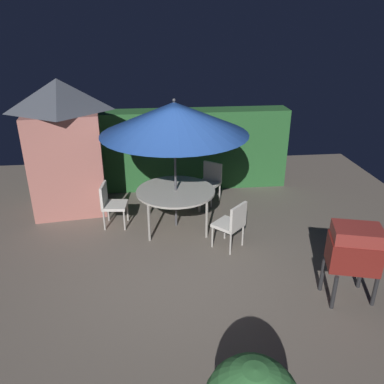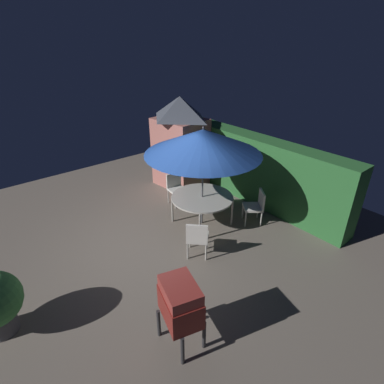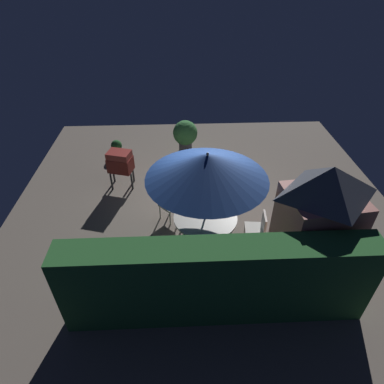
{
  "view_description": "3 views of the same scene",
  "coord_description": "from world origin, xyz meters",
  "views": [
    {
      "loc": [
        -0.37,
        -5.57,
        3.85
      ],
      "look_at": [
        0.28,
        0.5,
        1.14
      ],
      "focal_mm": 36.52,
      "sensor_mm": 36.0,
      "label": 1
    },
    {
      "loc": [
        5.04,
        -3.01,
        4.38
      ],
      "look_at": [
        0.08,
        1.08,
        1.04
      ],
      "focal_mm": 28.35,
      "sensor_mm": 36.0,
      "label": 2
    },
    {
      "loc": [
        0.64,
        7.27,
        5.92
      ],
      "look_at": [
        0.35,
        0.74,
        1.02
      ],
      "focal_mm": 29.96,
      "sensor_mm": 36.0,
      "label": 3
    }
  ],
  "objects": [
    {
      "name": "chair_far_side",
      "position": [
        0.9,
        2.54,
        0.52
      ],
      "size": [
        0.65,
        0.65,
        0.9
      ],
      "color": "silver",
      "rests_on": "ground"
    },
    {
      "name": "chair_near_shed",
      "position": [
        1.0,
        0.48,
        0.52
      ],
      "size": [
        0.65,
        0.65,
        0.9
      ],
      "color": "silver",
      "rests_on": "ground"
    },
    {
      "name": "garden_shed",
      "position": [
        -2.17,
        2.48,
        1.43
      ],
      "size": [
        1.68,
        1.45,
        2.8
      ],
      "color": "#B26B60",
      "rests_on": "ground"
    },
    {
      "name": "patio_umbrella",
      "position": [
        0.05,
        1.44,
        2.21
      ],
      "size": [
        2.75,
        2.75,
        2.56
      ],
      "color": "#4C4C51",
      "rests_on": "ground"
    },
    {
      "name": "hedge_backdrop",
      "position": [
        0.0,
        3.5,
        0.95
      ],
      "size": [
        5.8,
        0.62,
        1.91
      ],
      "color": "#28602D",
      "rests_on": "ground"
    },
    {
      "name": "chair_toward_hedge",
      "position": [
        -1.24,
        1.58,
        0.52
      ],
      "size": [
        0.51,
        0.51,
        0.9
      ],
      "color": "silver",
      "rests_on": "ground"
    },
    {
      "name": "ground_plane",
      "position": [
        0.0,
        0.0,
        0.0
      ],
      "size": [
        11.0,
        11.0,
        0.0
      ],
      "primitive_type": "plane",
      "color": "#6B6056"
    },
    {
      "name": "patio_table",
      "position": [
        0.05,
        1.44,
        0.73
      ],
      "size": [
        1.55,
        1.55,
        0.78
      ],
      "color": "#B2ADA3",
      "rests_on": "ground"
    },
    {
      "name": "bbq_grill",
      "position": [
        2.44,
        -1.09,
        0.85
      ],
      "size": [
        0.81,
        0.67,
        1.2
      ],
      "color": "maroon",
      "rests_on": "ground"
    }
  ]
}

